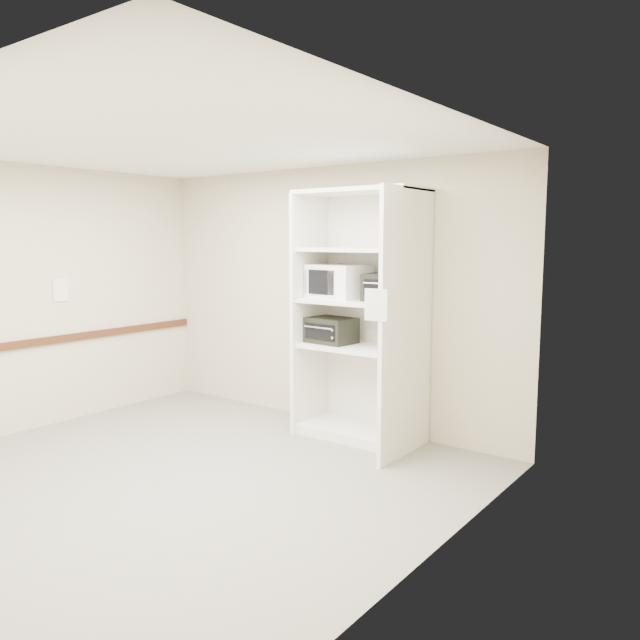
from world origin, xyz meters
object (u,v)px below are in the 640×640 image
Objects in this scene: toaster_oven_lower at (331,330)px; toaster_oven_upper at (390,287)px; shelving_unit at (364,325)px; microwave at (339,281)px.

toaster_oven_upper is at bearing 11.42° from toaster_oven_lower.
toaster_oven_upper is 0.99× the size of toaster_oven_lower.
shelving_unit is at bearing 8.12° from toaster_oven_lower.
microwave is at bearing 41.25° from toaster_oven_lower.
microwave is (-0.32, 0.02, 0.40)m from shelving_unit.
shelving_unit is 5.32× the size of toaster_oven_lower.
toaster_oven_upper is at bearing 11.42° from shelving_unit.
toaster_oven_lower is at bearing -136.48° from microwave.
microwave is 0.57m from toaster_oven_upper.
toaster_oven_upper is 0.77m from toaster_oven_lower.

